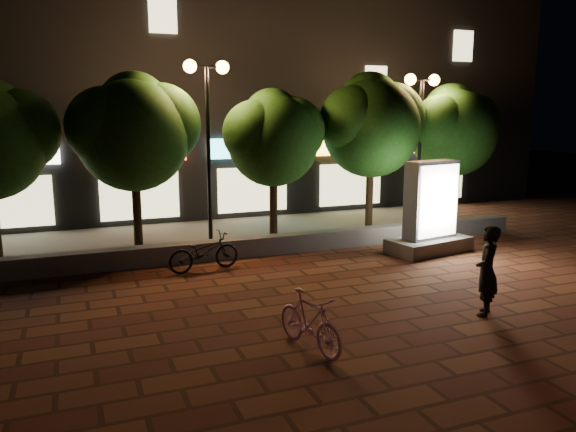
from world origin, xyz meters
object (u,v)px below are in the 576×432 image
street_lamp_right (421,111)px  scooter_pink (309,321)px  street_lamp_left (207,106)px  tree_right (372,122)px  tree_mid (274,134)px  rider (487,271)px  tree_far_right (454,127)px  ad_kiosk (430,216)px  tree_left (135,128)px  scooter_parked (204,252)px

street_lamp_right → scooter_pink: street_lamp_right is taller
scooter_pink → street_lamp_left: bearing=75.1°
street_lamp_right → tree_right: bearing=170.9°
tree_mid → rider: (1.59, -7.45, -2.34)m
tree_right → rider: size_ratio=2.89×
tree_mid → street_lamp_left: bearing=-172.7°
street_lamp_right → rider: bearing=-115.1°
tree_right → street_lamp_right: 1.70m
tree_far_right → ad_kiosk: bearing=-135.3°
tree_left → scooter_pink: 8.42m
ad_kiosk → scooter_parked: bearing=175.9°
scooter_parked → tree_right: bearing=-76.6°
tree_left → rider: 9.66m
ad_kiosk → rider: (-1.96, -4.53, -0.16)m
ad_kiosk → rider: bearing=-113.4°
tree_right → scooter_parked: tree_right is taller
tree_far_right → scooter_parked: bearing=-165.1°
street_lamp_left → rider: (3.64, -7.19, -3.15)m
street_lamp_right → ad_kiosk: (-1.40, -2.66, -2.86)m
tree_left → tree_mid: tree_left is taller
scooter_parked → rider: bearing=-147.6°
tree_far_right → ad_kiosk: (-2.95, -2.92, -2.33)m
tree_mid → street_lamp_right: street_lamp_right is taller
scooter_pink → rider: bearing=-10.1°
street_lamp_right → street_lamp_left: bearing=180.0°
tree_mid → street_lamp_right: size_ratio=0.90×
scooter_parked → tree_mid: bearing=-57.0°
tree_left → street_lamp_left: size_ratio=0.94×
tree_left → tree_mid: (4.00, -0.00, -0.23)m
scooter_parked → tree_far_right: bearing=-83.8°
tree_mid → scooter_pink: 8.45m
tree_right → street_lamp_right: tree_right is taller
street_lamp_left → street_lamp_right: street_lamp_left is taller
scooter_pink → tree_left: bearing=89.4°
street_lamp_right → scooter_parked: 8.72m
street_lamp_left → ad_kiosk: street_lamp_left is taller
tree_right → street_lamp_left: (-5.36, -0.26, 0.46)m
scooter_pink → scooter_parked: scooter_pink is taller
tree_mid → scooter_parked: 4.60m
tree_left → street_lamp_right: 8.96m
tree_right → street_lamp_left: bearing=-177.2°
tree_left → ad_kiosk: (7.54, -2.92, -2.41)m
scooter_parked → tree_left: bearing=17.9°
tree_left → rider: size_ratio=2.79×
tree_mid → street_lamp_right: (4.95, -0.26, 0.68)m
street_lamp_right → ad_kiosk: bearing=-117.8°
street_lamp_right → ad_kiosk: 4.15m
tree_right → tree_mid: bearing=-180.0°
tree_left → ad_kiosk: tree_left is taller
tree_right → ad_kiosk: (0.24, -2.92, -2.53)m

